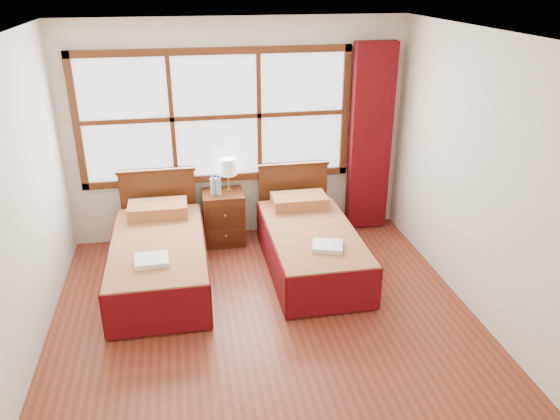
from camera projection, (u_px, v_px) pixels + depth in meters
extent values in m
plane|color=maroon|center=(270.00, 338.00, 4.94)|extent=(4.50, 4.50, 0.00)
plane|color=white|center=(268.00, 39.00, 3.89)|extent=(4.50, 4.50, 0.00)
plane|color=silver|center=(238.00, 132.00, 6.44)|extent=(4.00, 0.00, 4.00)
plane|color=silver|center=(6.00, 225.00, 4.08)|extent=(0.00, 4.50, 4.50)
plane|color=silver|center=(495.00, 189.00, 4.75)|extent=(0.00, 4.50, 4.50)
cube|color=white|center=(216.00, 117.00, 6.29)|extent=(3.00, 0.02, 1.40)
cube|color=#502611|center=(219.00, 178.00, 6.57)|extent=(3.16, 0.06, 0.08)
cube|color=#502611|center=(213.00, 51.00, 5.97)|extent=(3.16, 0.06, 0.08)
cube|color=#502611|center=(76.00, 124.00, 6.01)|extent=(0.08, 0.06, 1.56)
cube|color=#502611|center=(345.00, 111.00, 6.53)|extent=(0.08, 0.06, 1.56)
cube|color=#502611|center=(172.00, 119.00, 6.19)|extent=(0.05, 0.05, 1.40)
cube|color=#502611|center=(259.00, 115.00, 6.36)|extent=(0.05, 0.05, 1.40)
cube|color=#502611|center=(216.00, 117.00, 6.27)|extent=(3.00, 0.05, 0.05)
cube|color=#610910|center=(370.00, 139.00, 6.63)|extent=(0.50, 0.16, 2.30)
cube|color=#44200E|center=(161.00, 272.00, 5.73)|extent=(0.84, 1.67, 0.27)
cube|color=maroon|center=(158.00, 251.00, 5.63)|extent=(0.94, 1.85, 0.23)
cube|color=#5F0A0E|center=(113.00, 267.00, 5.61)|extent=(0.03, 1.85, 0.46)
cube|color=#5F0A0E|center=(205.00, 259.00, 5.77)|extent=(0.03, 1.85, 0.46)
cube|color=#5F0A0E|center=(158.00, 313.00, 4.86)|extent=(0.94, 0.03, 0.46)
cube|color=maroon|center=(158.00, 209.00, 6.16)|extent=(0.65, 0.38, 0.15)
cube|color=#502611|center=(159.00, 207.00, 6.52)|extent=(0.87, 0.06, 0.91)
cube|color=#44200E|center=(156.00, 171.00, 6.33)|extent=(0.91, 0.08, 0.04)
cube|color=#44200E|center=(311.00, 259.00, 6.01)|extent=(0.81, 1.63, 0.27)
cube|color=maroon|center=(312.00, 239.00, 5.91)|extent=(0.91, 1.80, 0.22)
cube|color=#5F0A0E|center=(270.00, 254.00, 5.89)|extent=(0.03, 1.80, 0.45)
cube|color=#5F0A0E|center=(352.00, 246.00, 6.04)|extent=(0.03, 1.80, 0.45)
cube|color=#5F0A0E|center=(334.00, 294.00, 5.15)|extent=(0.91, 0.03, 0.45)
cube|color=maroon|center=(299.00, 201.00, 6.43)|extent=(0.64, 0.37, 0.14)
cube|color=#502611|center=(293.00, 199.00, 6.79)|extent=(0.85, 0.06, 0.88)
cube|color=#44200E|center=(293.00, 164.00, 6.61)|extent=(0.88, 0.08, 0.04)
cube|color=#502611|center=(224.00, 217.00, 6.57)|extent=(0.48, 0.43, 0.64)
cube|color=#44200E|center=(226.00, 235.00, 6.42)|extent=(0.42, 0.02, 0.19)
cube|color=#44200E|center=(225.00, 215.00, 6.31)|extent=(0.42, 0.02, 0.19)
sphere|color=olive|center=(226.00, 236.00, 6.40)|extent=(0.03, 0.03, 0.03)
sphere|color=olive|center=(225.00, 216.00, 6.30)|extent=(0.03, 0.03, 0.03)
cube|color=white|center=(152.00, 260.00, 5.18)|extent=(0.33, 0.29, 0.05)
cube|color=white|center=(328.00, 246.00, 5.48)|extent=(0.36, 0.34, 0.05)
cylinder|color=gold|center=(229.00, 189.00, 6.53)|extent=(0.12, 0.12, 0.02)
cylinder|color=gold|center=(228.00, 181.00, 6.49)|extent=(0.03, 0.03, 0.17)
cylinder|color=white|center=(228.00, 167.00, 6.41)|extent=(0.20, 0.20, 0.20)
cylinder|color=#A0BACE|center=(213.00, 187.00, 6.34)|extent=(0.06, 0.06, 0.20)
cylinder|color=#174FAE|center=(212.00, 177.00, 6.30)|extent=(0.03, 0.03, 0.03)
cylinder|color=#A0BACE|center=(218.00, 186.00, 6.35)|extent=(0.06, 0.06, 0.21)
cylinder|color=#174FAE|center=(218.00, 176.00, 6.30)|extent=(0.03, 0.03, 0.03)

